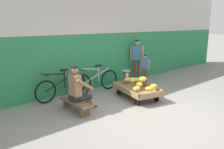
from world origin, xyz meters
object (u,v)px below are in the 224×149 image
object	(u,v)px
weighing_scale	(126,75)
low_bench	(76,104)
plastic_crate	(126,83)
banana_cart	(137,90)
vendor_seated	(78,89)
bicycle_near_left	(62,87)
customer_adult	(137,56)
shopping_bag	(138,86)
customer_child	(145,66)
bicycle_far_left	(96,81)

from	to	relation	value
weighing_scale	low_bench	bearing A→B (deg)	-163.76
plastic_crate	banana_cart	bearing A→B (deg)	-117.34
low_bench	vendor_seated	world-z (taller)	vendor_seated
bicycle_near_left	customer_adult	xyz separation A→B (m)	(3.11, 0.03, 0.60)
vendor_seated	weighing_scale	world-z (taller)	vendor_seated
banana_cart	low_bench	size ratio (longest dim) A/B	1.45
plastic_crate	shopping_bag	world-z (taller)	plastic_crate
low_bench	plastic_crate	xyz separation A→B (m)	(2.39, 0.70, -0.05)
plastic_crate	shopping_bag	xyz separation A→B (m)	(0.16, -0.41, -0.03)
vendor_seated	customer_adult	bearing A→B (deg)	18.68
low_bench	customer_child	xyz separation A→B (m)	(3.31, 0.69, 0.44)
low_bench	customer_adult	bearing A→B (deg)	18.23
low_bench	banana_cart	bearing A→B (deg)	-8.32
bicycle_far_left	customer_adult	size ratio (longest dim) A/B	1.09
weighing_scale	customer_adult	xyz separation A→B (m)	(0.92, 0.40, 0.50)
bicycle_far_left	customer_child	distance (m)	2.01
bicycle_near_left	low_bench	bearing A→B (deg)	-100.91
customer_adult	customer_child	distance (m)	0.51
vendor_seated	shopping_bag	world-z (taller)	vendor_seated
vendor_seated	bicycle_far_left	world-z (taller)	vendor_seated
weighing_scale	shopping_bag	bearing A→B (deg)	-68.04
banana_cart	shopping_bag	bearing A→B (deg)	40.39
customer_child	shopping_bag	xyz separation A→B (m)	(-0.76, -0.40, -0.52)
customer_child	shopping_bag	world-z (taller)	customer_child
vendor_seated	customer_child	bearing A→B (deg)	12.08
low_bench	plastic_crate	size ratio (longest dim) A/B	3.06
weighing_scale	customer_child	bearing A→B (deg)	-0.29
low_bench	bicycle_near_left	world-z (taller)	bicycle_near_left
banana_cart	bicycle_far_left	distance (m)	1.36
customer_adult	shopping_bag	xyz separation A→B (m)	(-0.76, -0.80, -0.83)
plastic_crate	low_bench	bearing A→B (deg)	-163.73
weighing_scale	bicycle_far_left	size ratio (longest dim) A/B	0.18
weighing_scale	bicycle_far_left	bearing A→B (deg)	165.43
bicycle_far_left	vendor_seated	bearing A→B (deg)	-142.47
vendor_seated	plastic_crate	bearing A→B (deg)	16.83
bicycle_far_left	customer_adult	distance (m)	2.06
banana_cart	bicycle_far_left	bearing A→B (deg)	113.49
weighing_scale	bicycle_far_left	distance (m)	1.08
banana_cart	vendor_seated	bearing A→B (deg)	171.24
weighing_scale	customer_child	distance (m)	0.94
low_bench	weighing_scale	size ratio (longest dim) A/B	3.67
customer_child	low_bench	bearing A→B (deg)	-168.21
customer_child	bicycle_far_left	bearing A→B (deg)	172.02
shopping_bag	weighing_scale	bearing A→B (deg)	111.96
plastic_crate	weighing_scale	bearing A→B (deg)	-90.00
vendor_seated	shopping_bag	xyz separation A→B (m)	(2.46, 0.29, -0.45)
low_bench	customer_adult	size ratio (longest dim) A/B	0.72
weighing_scale	customer_adult	distance (m)	1.12
banana_cart	weighing_scale	xyz separation A→B (m)	(0.50, 0.97, 0.21)
customer_adult	shopping_bag	bearing A→B (deg)	-133.56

